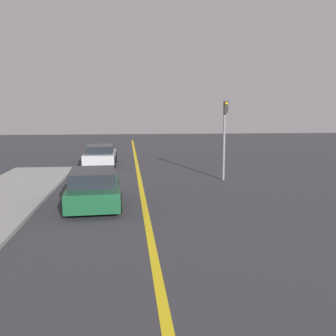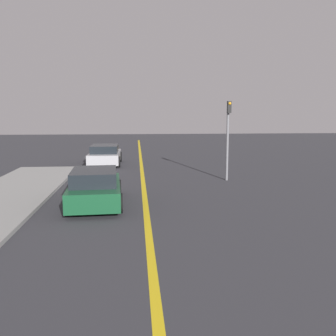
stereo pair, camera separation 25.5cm
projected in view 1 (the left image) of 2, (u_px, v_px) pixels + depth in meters
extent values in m
cube|color=gold|center=(143.00, 201.00, 13.99)|extent=(0.20, 60.00, 0.01)
cube|color=#144728|center=(94.00, 191.00, 13.30)|extent=(1.97, 4.13, 0.63)
cube|color=black|center=(93.00, 177.00, 13.02)|extent=(1.66, 2.30, 0.49)
cylinder|color=black|center=(73.00, 190.00, 14.41)|extent=(0.26, 0.66, 0.65)
cylinder|color=black|center=(116.00, 188.00, 14.68)|extent=(0.26, 0.66, 0.65)
cylinder|color=black|center=(67.00, 205.00, 11.97)|extent=(0.26, 0.66, 0.65)
cylinder|color=black|center=(118.00, 203.00, 12.24)|extent=(0.26, 0.66, 0.65)
cube|color=#9E9EA3|center=(100.00, 157.00, 23.40)|extent=(1.84, 4.09, 0.61)
cube|color=black|center=(100.00, 149.00, 23.12)|extent=(1.62, 2.25, 0.46)
cylinder|color=black|center=(88.00, 157.00, 24.58)|extent=(0.22, 0.67, 0.67)
cylinder|color=black|center=(115.00, 157.00, 24.76)|extent=(0.22, 0.67, 0.67)
cylinder|color=black|center=(84.00, 162.00, 22.09)|extent=(0.22, 0.67, 0.67)
cylinder|color=black|center=(114.00, 162.00, 22.27)|extent=(0.22, 0.67, 0.67)
cylinder|color=slate|center=(224.00, 141.00, 17.96)|extent=(0.12, 0.12, 3.79)
cube|color=black|center=(226.00, 107.00, 17.54)|extent=(0.18, 0.18, 0.55)
sphere|color=orange|center=(226.00, 103.00, 17.43)|extent=(0.14, 0.14, 0.14)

